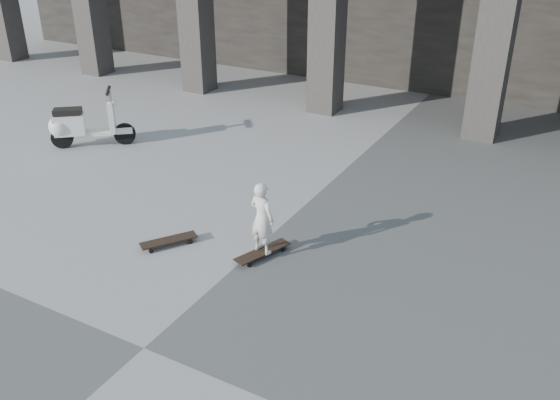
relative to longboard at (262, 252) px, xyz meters
The scene contains 5 objects.
ground 2.26m from the longboard, 94.68° to the right, with size 90.00×90.00×0.00m, color #494947.
longboard is the anchor object (origin of this frame).
skateboard_spare 1.37m from the longboard, 163.49° to the right, with size 0.62×0.78×0.10m.
child 0.53m from the longboard, 90.00° to the left, with size 0.38×0.25×1.03m, color beige.
scooter 5.59m from the longboard, 161.22° to the left, with size 1.36×1.16×1.15m.
Camera 1 is at (3.75, -3.72, 4.36)m, focal length 38.00 mm.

